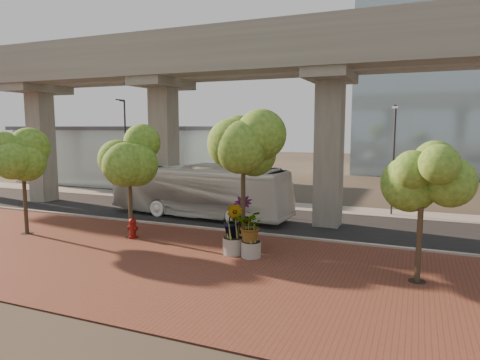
% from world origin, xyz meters
% --- Properties ---
extents(ground, '(160.00, 160.00, 0.00)m').
position_xyz_m(ground, '(0.00, 0.00, 0.00)').
color(ground, '#312D24').
rests_on(ground, ground).
extents(brick_plaza, '(70.00, 13.00, 0.06)m').
position_xyz_m(brick_plaza, '(0.00, -8.00, 0.03)').
color(brick_plaza, brown).
rests_on(brick_plaza, ground).
extents(asphalt_road, '(90.00, 8.00, 0.04)m').
position_xyz_m(asphalt_road, '(0.00, 2.00, 0.02)').
color(asphalt_road, black).
rests_on(asphalt_road, ground).
extents(curb_strip, '(70.00, 0.25, 0.16)m').
position_xyz_m(curb_strip, '(0.00, -2.00, 0.08)').
color(curb_strip, gray).
rests_on(curb_strip, ground).
extents(far_sidewalk, '(90.00, 3.00, 0.06)m').
position_xyz_m(far_sidewalk, '(0.00, 7.50, 0.03)').
color(far_sidewalk, gray).
rests_on(far_sidewalk, ground).
extents(transit_viaduct, '(72.00, 5.60, 12.40)m').
position_xyz_m(transit_viaduct, '(0.00, 2.00, 7.29)').
color(transit_viaduct, gray).
rests_on(transit_viaduct, ground).
extents(station_pavilion, '(23.00, 13.00, 6.30)m').
position_xyz_m(station_pavilion, '(-20.00, 16.00, 3.22)').
color(station_pavilion, silver).
rests_on(station_pavilion, ground).
extents(transit_bus, '(13.30, 4.08, 3.65)m').
position_xyz_m(transit_bus, '(-2.77, 1.24, 1.83)').
color(transit_bus, silver).
rests_on(transit_bus, ground).
extents(fire_hydrant, '(0.59, 0.53, 1.18)m').
position_xyz_m(fire_hydrant, '(-3.39, -5.45, 0.63)').
color(fire_hydrant, maroon).
rests_on(fire_hydrant, ground).
extents(planter_front, '(2.11, 2.11, 2.32)m').
position_xyz_m(planter_front, '(4.00, -6.22, 1.47)').
color(planter_front, gray).
rests_on(planter_front, ground).
extents(planter_right, '(2.45, 2.45, 2.62)m').
position_xyz_m(planter_right, '(2.94, -4.80, 1.65)').
color(planter_right, '#A29E92').
rests_on(planter_right, ground).
extents(planter_left, '(2.29, 2.29, 2.52)m').
position_xyz_m(planter_left, '(3.00, -6.08, 1.59)').
color(planter_left, '#A8A398').
rests_on(planter_left, ground).
extents(street_tree_far_west, '(3.82, 3.82, 6.39)m').
position_xyz_m(street_tree_far_west, '(-9.70, -7.00, 4.69)').
color(street_tree_far_west, '#463828').
rests_on(street_tree_far_west, ground).
extents(street_tree_near_west, '(3.66, 3.66, 6.21)m').
position_xyz_m(street_tree_near_west, '(-3.56, -5.37, 4.58)').
color(street_tree_near_west, '#463828').
rests_on(street_tree_near_west, ground).
extents(street_tree_near_east, '(4.09, 4.09, 6.99)m').
position_xyz_m(street_tree_near_east, '(3.13, -5.12, 5.16)').
color(street_tree_near_east, '#463828').
rests_on(street_tree_near_east, ground).
extents(street_tree_far_east, '(3.52, 3.52, 5.66)m').
position_xyz_m(street_tree_far_east, '(11.32, -6.69, 4.10)').
color(street_tree_far_east, '#463828').
rests_on(street_tree_far_east, ground).
extents(streetlamp_west, '(0.42, 1.23, 8.48)m').
position_xyz_m(streetlamp_west, '(-12.11, 5.38, 4.95)').
color(streetlamp_west, '#28282D').
rests_on(streetlamp_west, ground).
extents(streetlamp_east, '(0.38, 1.11, 7.66)m').
position_xyz_m(streetlamp_east, '(9.55, 6.99, 4.47)').
color(streetlamp_east, '#2C2D31').
rests_on(streetlamp_east, ground).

